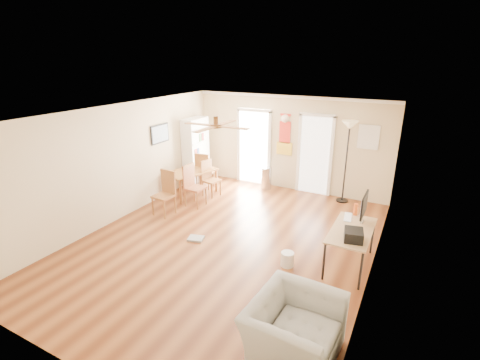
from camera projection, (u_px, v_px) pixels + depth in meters
The scene contains 29 objects.
floor at pixel (226, 242), 7.12m from camera, with size 7.00×7.00×0.00m, color brown.
ceiling at pixel (224, 114), 6.25m from camera, with size 5.50×7.00×0.00m, color silver, non-canonical shape.
wall_back at pixel (289, 144), 9.61m from camera, with size 5.50×0.04×2.60m, color beige, non-canonical shape.
wall_front at pixel (64, 280), 3.77m from camera, with size 5.50×0.04×2.60m, color beige, non-canonical shape.
wall_left at pixel (120, 163), 7.89m from camera, with size 0.04×7.00×2.60m, color beige, non-canonical shape.
wall_right at pixel (377, 210), 5.49m from camera, with size 0.04×7.00×2.60m, color beige, non-canonical shape.
crown_molding at pixel (224, 116), 6.26m from camera, with size 5.50×7.00×0.08m, color white, non-canonical shape.
kitchen_doorway at pixel (254, 148), 10.14m from camera, with size 0.90×0.10×2.10m, color white, non-canonical shape.
bathroom_doorway at pixel (315, 156), 9.35m from camera, with size 0.80×0.10×2.10m, color white, non-canonical shape.
wall_decal at pixel (285, 134), 9.56m from camera, with size 0.46×0.03×1.10m, color red.
ac_grille at pixel (369, 137), 8.55m from camera, with size 0.50×0.04×0.60m, color white.
framed_poster at pixel (160, 134), 8.91m from camera, with size 0.04×0.66×0.48m, color black.
ceiling_fan at pixel (216, 126), 6.06m from camera, with size 1.24×1.24×0.20m, color #593819, non-canonical shape.
bookshelf at pixel (196, 151), 10.14m from camera, with size 0.38×0.87×1.92m, color white, non-canonical shape.
dining_table at pixel (191, 182), 9.50m from camera, with size 0.80×1.33×0.67m, color olive, non-canonical shape.
dining_chair_right_a at pixel (211, 179), 9.34m from camera, with size 0.39×0.39×0.96m, color brown, non-canonical shape.
dining_chair_right_b at pixel (195, 186), 8.70m from camera, with size 0.43×0.43×1.04m, color brown, non-canonical shape.
dining_chair_near at pixel (163, 194), 8.20m from camera, with size 0.43×0.43×1.05m, color olive, non-canonical shape.
dining_chair_far at pixel (205, 170), 9.94m from camera, with size 0.42×0.42×1.02m, color #A47734, non-canonical shape.
trash_can at pixel (266, 178), 9.88m from camera, with size 0.29×0.29×0.63m, color #B2B2B5.
torchiere_lamp at pixel (346, 163), 8.77m from camera, with size 0.39×0.39×2.09m, color black, non-canonical shape.
computer_desk at pixel (350, 248), 6.22m from camera, with size 0.67×1.35×0.72m, color tan, non-canonical shape.
imac at pixel (364, 208), 6.27m from camera, with size 0.08×0.58×0.54m, color black, non-canonical shape.
keyboard at pixel (348, 217), 6.55m from camera, with size 0.13×0.41×0.02m, color white.
printer at pixel (354, 235), 5.72m from camera, with size 0.30×0.34×0.18m, color black.
orange_bottle at pixel (356, 209), 6.61m from camera, with size 0.08×0.08×0.23m, color #E75614.
wastebasket_a at pixel (287, 259), 6.28m from camera, with size 0.23×0.23×0.27m, color silver.
floor_cloth at pixel (196, 239), 7.21m from camera, with size 0.31×0.24×0.04m, color gray.
armchair at pixel (294, 330), 4.33m from camera, with size 1.17×1.02×0.76m, color #9A9B96.
Camera 1 is at (3.16, -5.44, 3.58)m, focal length 26.21 mm.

